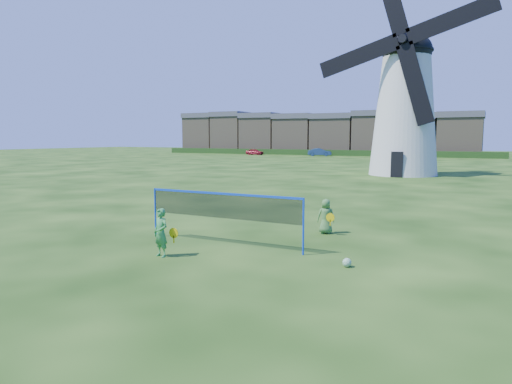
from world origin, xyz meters
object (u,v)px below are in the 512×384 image
object	(u,v)px
car_left	(255,152)
badminton_net	(223,207)
windmill	(405,105)
play_ball	(347,263)
car_right	(320,152)
player_girl	(161,233)
player_boy	(326,216)

from	to	relation	value
car_left	badminton_net	bearing A→B (deg)	-153.15
windmill	play_ball	bearing A→B (deg)	-83.10
car_left	car_right	distance (m)	12.14
windmill	car_left	world-z (taller)	windmill
player_girl	player_boy	world-z (taller)	player_girl
windmill	player_girl	world-z (taller)	windmill
windmill	car_left	size ratio (longest dim) A/B	5.30
badminton_net	player_boy	xyz separation A→B (m)	(2.16, 2.92, -0.57)
play_ball	player_girl	bearing A→B (deg)	-164.69
badminton_net	play_ball	size ratio (longest dim) A/B	22.95
badminton_net	car_left	distance (m)	70.13
car_right	car_left	bearing A→B (deg)	79.97
badminton_net	car_right	size ratio (longest dim) A/B	1.27
windmill	badminton_net	bearing A→B (deg)	-90.67
car_left	player_girl	bearing A→B (deg)	-154.38
player_girl	player_boy	distance (m)	5.62
badminton_net	car_right	xyz separation A→B (m)	(-19.19, 63.66, -0.48)
badminton_net	player_boy	size ratio (longest dim) A/B	4.41
badminton_net	car_left	bearing A→B (deg)	116.51
play_ball	car_left	world-z (taller)	car_left
car_left	player_boy	bearing A→B (deg)	-150.45
windmill	badminton_net	xyz separation A→B (m)	(-0.34, -28.61, -4.71)
car_left	car_right	xyz separation A→B (m)	(12.11, 0.90, 0.09)
play_ball	car_left	bearing A→B (deg)	119.04
badminton_net	player_girl	bearing A→B (deg)	-112.64
player_girl	car_left	size ratio (longest dim) A/B	0.39
badminton_net	player_girl	world-z (taller)	badminton_net
badminton_net	player_girl	size ratio (longest dim) A/B	3.93
player_girl	car_left	xyz separation A→B (m)	(-30.52, 64.63, -0.08)
badminton_net	player_boy	world-z (taller)	badminton_net
player_girl	play_ball	bearing A→B (deg)	28.12
player_girl	player_boy	size ratio (longest dim) A/B	1.12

